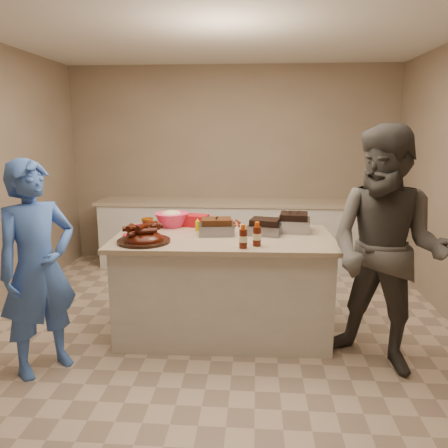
# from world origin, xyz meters

# --- Properties ---
(room) EXTENTS (4.50, 5.00, 2.70)m
(room) POSITION_xyz_m (0.00, 0.00, 0.00)
(room) COLOR gray
(room) RESTS_ON ground
(back_counter) EXTENTS (3.60, 0.64, 0.90)m
(back_counter) POSITION_xyz_m (0.00, 2.20, 0.45)
(back_counter) COLOR silver
(back_counter) RESTS_ON ground
(island) EXTENTS (1.96, 1.07, 0.92)m
(island) POSITION_xyz_m (0.06, 0.14, 0.00)
(island) COLOR silver
(island) RESTS_ON ground
(rib_platter) EXTENTS (0.51, 0.51, 0.18)m
(rib_platter) POSITION_xyz_m (-0.59, -0.13, 0.92)
(rib_platter) COLOR #400F04
(rib_platter) RESTS_ON island
(pulled_pork_tray) EXTENTS (0.34, 0.27, 0.09)m
(pulled_pork_tray) POSITION_xyz_m (-0.01, 0.20, 0.92)
(pulled_pork_tray) COLOR #47230F
(pulled_pork_tray) RESTS_ON island
(brisket_tray) EXTENTS (0.34, 0.30, 0.09)m
(brisket_tray) POSITION_xyz_m (0.43, 0.24, 0.92)
(brisket_tray) COLOR black
(brisket_tray) RESTS_ON island
(roasting_pan) EXTENTS (0.32, 0.32, 0.12)m
(roasting_pan) POSITION_xyz_m (0.70, 0.38, 0.92)
(roasting_pan) COLOR gray
(roasting_pan) RESTS_ON island
(coleslaw_bowl) EXTENTS (0.34, 0.34, 0.23)m
(coleslaw_bowl) POSITION_xyz_m (-0.47, 0.50, 0.92)
(coleslaw_bowl) COLOR #F73060
(coleslaw_bowl) RESTS_ON island
(sausage_plate) EXTENTS (0.35, 0.35, 0.05)m
(sausage_plate) POSITION_xyz_m (0.08, 0.53, 0.92)
(sausage_plate) COLOR silver
(sausage_plate) RESTS_ON island
(mac_cheese_dish) EXTENTS (0.30, 0.23, 0.07)m
(mac_cheese_dish) POSITION_xyz_m (0.68, 0.56, 0.92)
(mac_cheese_dish) COLOR orange
(mac_cheese_dish) RESTS_ON island
(bbq_bottle_a) EXTENTS (0.07, 0.07, 0.20)m
(bbq_bottle_a) POSITION_xyz_m (0.36, -0.17, 0.92)
(bbq_bottle_a) COLOR #45140A
(bbq_bottle_a) RESTS_ON island
(bbq_bottle_b) EXTENTS (0.07, 0.07, 0.19)m
(bbq_bottle_b) POSITION_xyz_m (0.25, -0.25, 0.92)
(bbq_bottle_b) COLOR #45140A
(bbq_bottle_b) RESTS_ON island
(mustard_bottle) EXTENTS (0.05, 0.05, 0.12)m
(mustard_bottle) POSITION_xyz_m (-0.19, 0.33, 0.92)
(mustard_bottle) COLOR #D9B802
(mustard_bottle) RESTS_ON island
(sauce_bowl) EXTENTS (0.14, 0.05, 0.14)m
(sauce_bowl) POSITION_xyz_m (-0.08, 0.38, 0.92)
(sauce_bowl) COLOR silver
(sauce_bowl) RESTS_ON island
(plate_stack_large) EXTENTS (0.28, 0.28, 0.03)m
(plate_stack_large) POSITION_xyz_m (-0.70, 0.35, 0.92)
(plate_stack_large) COLOR #A70F18
(plate_stack_large) RESTS_ON island
(plate_stack_small) EXTENTS (0.19, 0.19, 0.03)m
(plate_stack_small) POSITION_xyz_m (-0.72, 0.04, 0.92)
(plate_stack_small) COLOR #A70F18
(plate_stack_small) RESTS_ON island
(plastic_cup) EXTENTS (0.11, 0.11, 0.11)m
(plastic_cup) POSITION_xyz_m (-0.68, 0.38, 0.92)
(plastic_cup) COLOR #8A3E08
(plastic_cup) RESTS_ON island
(basket_stack) EXTENTS (0.26, 0.21, 0.11)m
(basket_stack) POSITION_xyz_m (-0.24, 0.53, 0.92)
(basket_stack) COLOR #A70F18
(basket_stack) RESTS_ON island
(guest_blue) EXTENTS (1.66, 1.49, 0.39)m
(guest_blue) POSITION_xyz_m (-1.28, -0.60, 0.00)
(guest_blue) COLOR #3D65C1
(guest_blue) RESTS_ON ground
(guest_gray) EXTENTS (1.84, 2.07, 0.71)m
(guest_gray) POSITION_xyz_m (1.33, -0.36, 0.00)
(guest_gray) COLOR #514D48
(guest_gray) RESTS_ON ground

